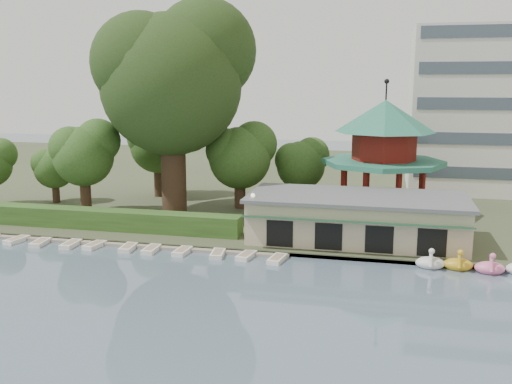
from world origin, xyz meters
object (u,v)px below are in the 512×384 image
(pavilion, at_px, (384,146))
(dock, at_px, (98,242))
(boathouse, at_px, (357,217))
(big_tree, at_px, (174,74))

(pavilion, bearing_deg, dock, -148.34)
(dock, relative_size, boathouse, 1.83)
(dock, distance_m, big_tree, 18.53)
(dock, height_order, pavilion, pavilion)
(dock, bearing_deg, boathouse, 12.24)
(big_tree, bearing_deg, dock, -106.14)
(pavilion, height_order, big_tree, big_tree)
(big_tree, bearing_deg, boathouse, -18.40)
(pavilion, bearing_deg, big_tree, -169.73)
(boathouse, distance_m, big_tree, 23.32)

